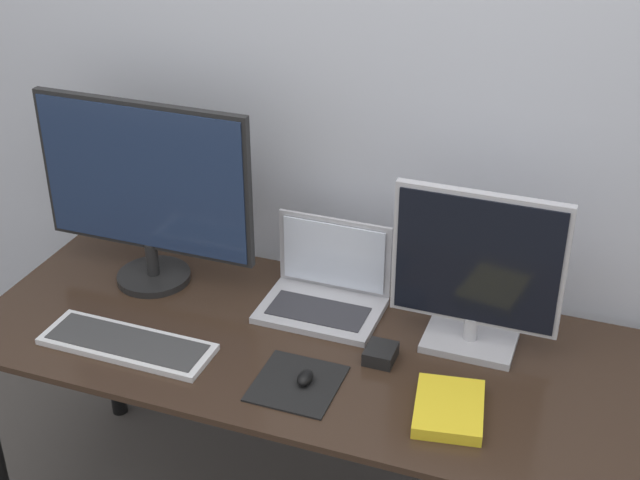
# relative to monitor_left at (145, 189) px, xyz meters

# --- Properties ---
(wall_back) EXTENTS (7.00, 0.05, 2.50)m
(wall_back) POSITION_rel_monitor_left_xyz_m (0.55, 0.28, 0.26)
(wall_back) COLOR silver
(wall_back) RESTS_ON ground_plane
(desk) EXTENTS (1.81, 0.71, 0.70)m
(desk) POSITION_rel_monitor_left_xyz_m (0.55, -0.14, -0.38)
(desk) COLOR #332319
(desk) RESTS_ON ground_plane
(monitor_left) EXTENTS (0.63, 0.21, 0.54)m
(monitor_left) POSITION_rel_monitor_left_xyz_m (0.00, 0.00, 0.00)
(monitor_left) COLOR black
(monitor_left) RESTS_ON desk
(monitor_right) EXTENTS (0.42, 0.16, 0.43)m
(monitor_right) POSITION_rel_monitor_left_xyz_m (0.91, -0.00, -0.07)
(monitor_right) COLOR #B2B2B7
(monitor_right) RESTS_ON desk
(laptop) EXTENTS (0.32, 0.23, 0.23)m
(laptop) POSITION_rel_monitor_left_xyz_m (0.51, 0.04, -0.23)
(laptop) COLOR #ADADB2
(laptop) RESTS_ON desk
(keyboard) EXTENTS (0.45, 0.15, 0.02)m
(keyboard) POSITION_rel_monitor_left_xyz_m (0.10, -0.31, -0.28)
(keyboard) COLOR silver
(keyboard) RESTS_ON desk
(mousepad) EXTENTS (0.20, 0.21, 0.00)m
(mousepad) POSITION_rel_monitor_left_xyz_m (0.56, -0.31, -0.29)
(mousepad) COLOR black
(mousepad) RESTS_ON desk
(mouse) EXTENTS (0.04, 0.06, 0.03)m
(mouse) POSITION_rel_monitor_left_xyz_m (0.58, -0.30, -0.27)
(mouse) COLOR black
(mouse) RESTS_ON mousepad
(book) EXTENTS (0.19, 0.23, 0.03)m
(book) POSITION_rel_monitor_left_xyz_m (0.93, -0.29, -0.27)
(book) COLOR yellow
(book) RESTS_ON desk
(power_brick) EXTENTS (0.07, 0.08, 0.04)m
(power_brick) POSITION_rel_monitor_left_xyz_m (0.72, -0.14, -0.27)
(power_brick) COLOR black
(power_brick) RESTS_ON desk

